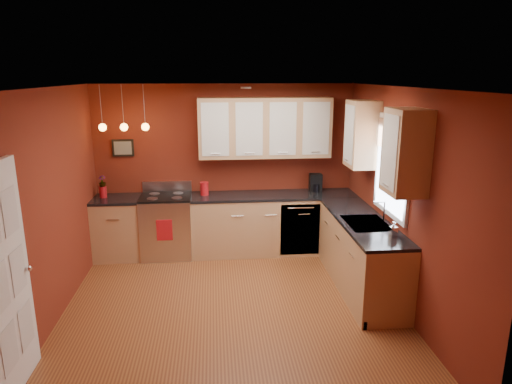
{
  "coord_description": "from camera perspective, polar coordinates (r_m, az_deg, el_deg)",
  "views": [
    {
      "loc": [
        -0.18,
        -4.95,
        2.75
      ],
      "look_at": [
        0.38,
        1.0,
        1.19
      ],
      "focal_mm": 32.0,
      "sensor_mm": 36.0,
      "label": 1
    }
  ],
  "objects": [
    {
      "name": "wall_left",
      "position": [
        5.47,
        -24.62,
        -2.1
      ],
      "size": [
        0.02,
        4.2,
        2.6
      ],
      "primitive_type": "cube",
      "color": "maroon",
      "rests_on": "floor"
    },
    {
      "name": "red_vase",
      "position": [
        7.2,
        -18.58,
        0.0
      ],
      "size": [
        0.11,
        0.11,
        0.17
      ],
      "primitive_type": "cylinder",
      "color": "#B21319",
      "rests_on": "counter_back_left"
    },
    {
      "name": "counter_back_left",
      "position": [
        7.14,
        -17.06,
        -0.86
      ],
      "size": [
        0.7,
        0.62,
        0.04
      ],
      "primitive_type": "cube",
      "color": "black",
      "rests_on": "base_cabinets_back_left"
    },
    {
      "name": "gas_range",
      "position": [
        7.16,
        -11.06,
        -4.13
      ],
      "size": [
        0.76,
        0.64,
        1.11
      ],
      "color": "silver",
      "rests_on": "floor"
    },
    {
      "name": "upper_cabinets_back",
      "position": [
        6.96,
        1.1,
        8.04
      ],
      "size": [
        2.0,
        0.35,
        0.9
      ],
      "primitive_type": "cube",
      "color": "tan",
      "rests_on": "wall_back"
    },
    {
      "name": "ceiling",
      "position": [
        4.95,
        -3.38,
        12.89
      ],
      "size": [
        4.0,
        4.2,
        0.02
      ],
      "primitive_type": "cube",
      "color": "white",
      "rests_on": "wall_back"
    },
    {
      "name": "pendant_lights",
      "position": [
        6.86,
        -16.17,
        7.86
      ],
      "size": [
        0.71,
        0.11,
        0.66
      ],
      "color": "gray",
      "rests_on": "ceiling"
    },
    {
      "name": "dish_towel",
      "position": [
        6.83,
        -11.37,
        -4.71
      ],
      "size": [
        0.23,
        0.02,
        0.31
      ],
      "primitive_type": "cube",
      "color": "#B21319",
      "rests_on": "gas_range"
    },
    {
      "name": "red_canister",
      "position": [
        7.01,
        -6.47,
        0.43
      ],
      "size": [
        0.13,
        0.13,
        0.2
      ],
      "color": "#B21319",
      "rests_on": "counter_back_right"
    },
    {
      "name": "floor",
      "position": [
        5.66,
        -2.98,
        -14.43
      ],
      "size": [
        4.2,
        4.2,
        0.0
      ],
      "primitive_type": "plane",
      "color": "#93562A",
      "rests_on": "ground"
    },
    {
      "name": "sink",
      "position": [
        5.87,
        13.65,
        -4.01
      ],
      "size": [
        0.5,
        0.7,
        0.33
      ],
      "color": "gray",
      "rests_on": "counter_right"
    },
    {
      "name": "wall_front",
      "position": [
        3.2,
        -1.63,
        -12.27
      ],
      "size": [
        4.0,
        0.02,
        2.6
      ],
      "primitive_type": "cube",
      "color": "maroon",
      "rests_on": "floor"
    },
    {
      "name": "base_cabinets_right",
      "position": [
        6.16,
        12.93,
        -7.68
      ],
      "size": [
        0.6,
        2.1,
        0.9
      ],
      "primitive_type": "cube",
      "color": "tan",
      "rests_on": "floor"
    },
    {
      "name": "soap_pump",
      "position": [
        5.43,
        16.79,
        -4.48
      ],
      "size": [
        0.09,
        0.09,
        0.18
      ],
      "primitive_type": "imported",
      "rotation": [
        0.0,
        0.0,
        0.16
      ],
      "color": "white",
      "rests_on": "counter_right"
    },
    {
      "name": "window",
      "position": [
        5.77,
        16.68,
        3.42
      ],
      "size": [
        0.06,
        1.02,
        1.22
      ],
      "color": "white",
      "rests_on": "wall_right"
    },
    {
      "name": "counter_right",
      "position": [
        6.0,
        13.18,
        -3.51
      ],
      "size": [
        0.62,
        2.1,
        0.04
      ],
      "primitive_type": "cube",
      "color": "black",
      "rests_on": "base_cabinets_right"
    },
    {
      "name": "flowers",
      "position": [
        7.17,
        -18.68,
        1.22
      ],
      "size": [
        0.11,
        0.11,
        0.18
      ],
      "primitive_type": "imported",
      "rotation": [
        0.0,
        0.0,
        0.1
      ],
      "color": "#B21319",
      "rests_on": "red_vase"
    },
    {
      "name": "wall_back",
      "position": [
        7.2,
        -3.84,
        2.98
      ],
      "size": [
        4.0,
        0.02,
        2.6
      ],
      "primitive_type": "cube",
      "color": "maroon",
      "rests_on": "floor"
    },
    {
      "name": "wall_right",
      "position": [
        5.6,
        17.76,
        -1.08
      ],
      "size": [
        0.02,
        4.2,
        2.6
      ],
      "primitive_type": "cube",
      "color": "maroon",
      "rests_on": "floor"
    },
    {
      "name": "base_cabinets_back_right",
      "position": [
        7.19,
        2.19,
        -4.04
      ],
      "size": [
        2.54,
        0.6,
        0.9
      ],
      "primitive_type": "cube",
      "color": "tan",
      "rests_on": "floor"
    },
    {
      "name": "coffee_maker",
      "position": [
        7.25,
        7.46,
        1.1
      ],
      "size": [
        0.2,
        0.2,
        0.28
      ],
      "rotation": [
        0.0,
        0.0,
        -0.05
      ],
      "color": "black",
      "rests_on": "counter_back_right"
    },
    {
      "name": "upper_cabinets_right",
      "position": [
        5.7,
        15.37,
        6.05
      ],
      "size": [
        0.35,
        1.95,
        0.9
      ],
      "primitive_type": "cube",
      "color": "tan",
      "rests_on": "wall_right"
    },
    {
      "name": "door_left_wall",
      "position": [
        4.5,
        -28.78,
        -9.8
      ],
      "size": [
        0.12,
        0.82,
        2.05
      ],
      "color": "white",
      "rests_on": "floor"
    },
    {
      "name": "dishwasher_front",
      "position": [
        6.97,
        5.53,
        -4.7
      ],
      "size": [
        0.6,
        0.02,
        0.8
      ],
      "primitive_type": "cube",
      "color": "silver",
      "rests_on": "base_cabinets_back_right"
    },
    {
      "name": "base_cabinets_back_left",
      "position": [
        7.28,
        -16.79,
        -4.43
      ],
      "size": [
        0.7,
        0.6,
        0.9
      ],
      "primitive_type": "cube",
      "color": "tan",
      "rests_on": "floor"
    },
    {
      "name": "wall_picture",
      "position": [
        7.24,
        -16.28,
        5.32
      ],
      "size": [
        0.32,
        0.03,
        0.26
      ],
      "primitive_type": "cube",
      "color": "black",
      "rests_on": "wall_back"
    },
    {
      "name": "counter_back_right",
      "position": [
        7.05,
        2.23,
        -0.42
      ],
      "size": [
        2.54,
        0.62,
        0.04
      ],
      "primitive_type": "cube",
      "color": "black",
      "rests_on": "base_cabinets_back_right"
    }
  ]
}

